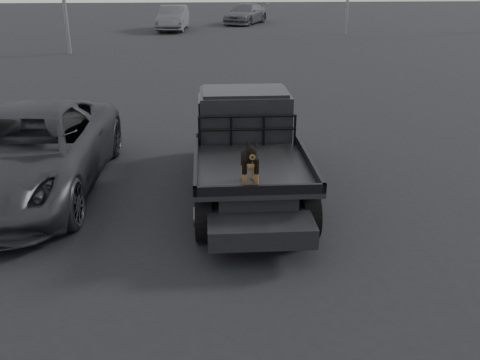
{
  "coord_description": "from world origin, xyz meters",
  "views": [
    {
      "loc": [
        -0.81,
        -7.83,
        4.0
      ],
      "look_at": [
        -0.33,
        -0.66,
        1.12
      ],
      "focal_mm": 40.0,
      "sensor_mm": 36.0,
      "label": 1
    }
  ],
  "objects_px": {
    "dog": "(250,161)",
    "distant_car_b": "(246,14)",
    "flatbed_ute": "(248,172)",
    "parked_suv": "(28,152)",
    "distant_car_a": "(173,18)"
  },
  "relations": [
    {
      "from": "parked_suv",
      "to": "distant_car_b",
      "type": "relative_size",
      "value": 1.14
    },
    {
      "from": "parked_suv",
      "to": "distant_car_b",
      "type": "bearing_deg",
      "value": 80.19
    },
    {
      "from": "dog",
      "to": "parked_suv",
      "type": "relative_size",
      "value": 0.13
    },
    {
      "from": "distant_car_a",
      "to": "distant_car_b",
      "type": "xyz_separation_m",
      "value": [
        5.2,
        4.08,
        -0.07
      ]
    },
    {
      "from": "flatbed_ute",
      "to": "parked_suv",
      "type": "height_order",
      "value": "parked_suv"
    },
    {
      "from": "flatbed_ute",
      "to": "dog",
      "type": "height_order",
      "value": "dog"
    },
    {
      "from": "parked_suv",
      "to": "distant_car_a",
      "type": "xyz_separation_m",
      "value": [
        1.33,
        27.77,
        0.01
      ]
    },
    {
      "from": "flatbed_ute",
      "to": "distant_car_b",
      "type": "height_order",
      "value": "distant_car_b"
    },
    {
      "from": "dog",
      "to": "parked_suv",
      "type": "xyz_separation_m",
      "value": [
        -3.96,
        2.13,
        -0.5
      ]
    },
    {
      "from": "dog",
      "to": "distant_car_b",
      "type": "relative_size",
      "value": 0.15
    },
    {
      "from": "distant_car_a",
      "to": "distant_car_b",
      "type": "relative_size",
      "value": 0.97
    },
    {
      "from": "parked_suv",
      "to": "distant_car_a",
      "type": "height_order",
      "value": "distant_car_a"
    },
    {
      "from": "flatbed_ute",
      "to": "dog",
      "type": "xyz_separation_m",
      "value": [
        -0.12,
        -1.68,
        0.83
      ]
    },
    {
      "from": "dog",
      "to": "distant_car_a",
      "type": "bearing_deg",
      "value": 95.04
    },
    {
      "from": "distant_car_a",
      "to": "flatbed_ute",
      "type": "bearing_deg",
      "value": -79.93
    }
  ]
}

